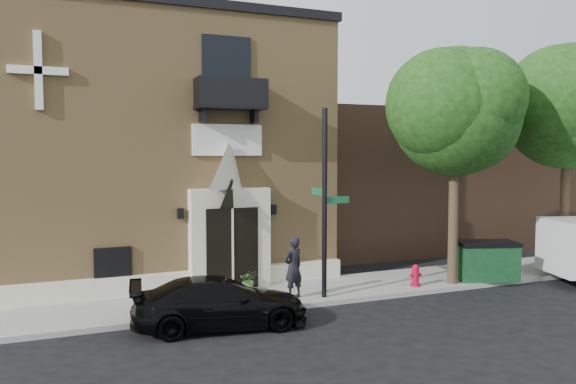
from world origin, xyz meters
The scene contains 12 objects.
ground centered at (0.00, 0.00, 0.00)m, with size 120.00×120.00×0.00m, color black.
sidewalk centered at (1.00, 1.50, 0.07)m, with size 42.00×3.00×0.15m, color gray.
church centered at (-2.99, 7.95, 4.63)m, with size 12.20×11.01×9.30m.
neighbour_building centered at (12.00, 9.00, 3.20)m, with size 18.00×8.00×6.40m, color brown.
street_tree_left centered at (6.03, 0.35, 5.87)m, with size 4.97×4.38×7.77m.
street_tree_mid centered at (11.03, 0.35, 6.20)m, with size 5.21×4.64×8.25m.
black_sedan centered at (-2.31, -0.75, 0.65)m, with size 1.83×4.49×1.30m, color black.
street_sign centered at (1.28, 0.49, 3.00)m, with size 0.90×0.90×5.66m.
fire_hydrant centered at (4.62, 0.57, 0.50)m, with size 0.41×0.33×0.72m.
dumpster centered at (7.41, 0.44, 0.82)m, with size 2.27×1.71×1.32m.
planter centered at (-0.56, 2.16, 0.47)m, with size 0.58×0.51×0.65m, color #456E35.
pedestrian_near centered at (0.37, 0.74, 1.07)m, with size 0.67×0.44×1.85m, color black.
Camera 1 is at (-6.12, -14.49, 4.49)m, focal length 35.00 mm.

